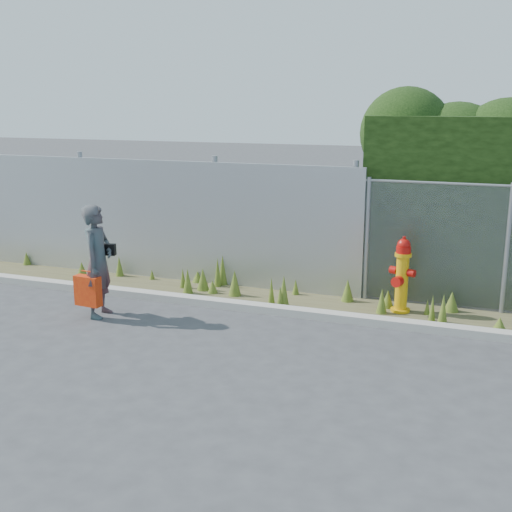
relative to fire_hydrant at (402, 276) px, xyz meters
name	(u,v)px	position (x,y,z in m)	size (l,w,h in m)	color
ground	(241,356)	(-1.71, -2.50, -0.59)	(80.00, 80.00, 0.00)	#3A3B3D
curb	(283,310)	(-1.71, -0.70, -0.53)	(16.00, 0.22, 0.12)	#A8A398
weed_strip	(332,298)	(-1.09, -0.02, -0.46)	(16.00, 1.29, 0.55)	brown
corrugated_fence	(137,219)	(-4.95, 0.50, 0.51)	(8.50, 0.21, 2.30)	#A6A9AD
fire_hydrant	(402,276)	(0.00, 0.00, 0.00)	(0.41, 0.37, 1.22)	#DA9F0B
woman	(98,261)	(-4.33, -1.73, 0.28)	(0.63, 0.41, 1.73)	#0F6365
red_tote_bag	(88,291)	(-4.42, -1.92, -0.15)	(0.42, 0.15, 0.55)	red
black_shoulder_bag	(108,249)	(-4.27, -1.55, 0.43)	(0.23, 0.10, 0.17)	black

